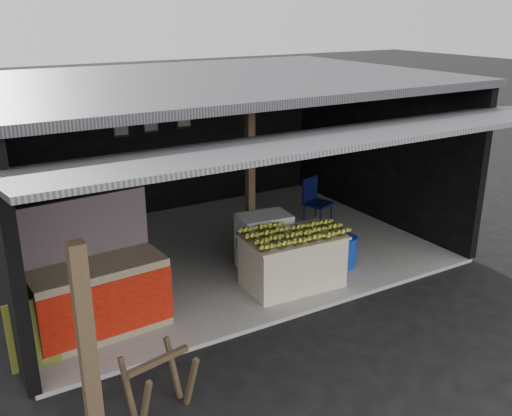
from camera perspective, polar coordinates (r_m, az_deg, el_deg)
ground at (r=8.03m, az=4.52°, el=-10.76°), size 80.00×80.00×0.00m
concrete_slab at (r=9.93m, az=-3.82°, el=-4.39°), size 7.00×5.00×0.06m
shophouse at (r=9.57m, az=-4.96°, el=7.70°), size 7.40×7.29×3.02m
banana_table at (r=8.55m, az=3.65°, el=-5.26°), size 1.52×0.99×0.81m
banana_pile at (r=8.36m, az=3.72°, el=-2.26°), size 1.40×0.89×0.16m
white_crate at (r=9.09m, az=0.80°, el=-3.37°), size 0.87×0.64×0.90m
neighbor_stall at (r=7.60m, az=-15.46°, el=-8.34°), size 1.72×0.87×1.73m
green_signboard at (r=7.18m, az=-21.46°, el=-11.67°), size 0.56×0.13×0.83m
sawhorse at (r=6.18m, az=-9.62°, el=-16.51°), size 0.71×0.70×0.67m
water_barrel at (r=9.31m, az=8.99°, el=-4.42°), size 0.33×0.33×0.49m
plastic_chair at (r=10.86m, az=5.85°, el=1.01°), size 0.57×0.57×0.95m
magenta_rug at (r=10.63m, az=5.19°, el=-2.57°), size 1.63×1.21×0.01m
picture_frames at (r=11.42m, az=-10.35°, el=8.49°), size 1.62×0.04×0.46m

